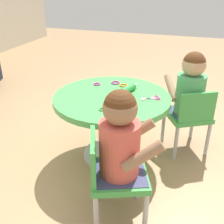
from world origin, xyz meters
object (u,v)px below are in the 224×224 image
Objects in this scene: seated_child_right at (191,86)px; craft_scissors at (153,98)px; child_chair_right at (189,116)px; craft_table at (112,113)px; seated_child_left at (121,138)px; rolling_pin at (128,89)px; child_chair_left at (113,174)px.

craft_scissors is (-0.25, 0.23, -0.02)m from seated_child_right.
craft_table is at bearing 116.50° from child_chair_right.
rolling_pin is at bearing 12.25° from seated_child_left.
craft_table is 0.60m from child_chair_right.
child_chair_right is at bearing -63.50° from craft_table.
craft_table is 0.60m from child_chair_left.
seated_child_right is at bearing -64.62° from rolling_pin.
craft_table is 0.61m from seated_child_right.
rolling_pin is at bearing 110.55° from child_chair_right.
seated_child_left is at bearing 161.53° from seated_child_right.
seated_child_right is at bearing -18.47° from seated_child_left.
child_chair_right reaches higher than craft_table.
seated_child_left is 2.26× the size of rolling_pin.
seated_child_right is 0.47m from rolling_pin.
child_chair_right is at bearing -48.47° from craft_scissors.
child_chair_right is at bearing -20.44° from seated_child_left.
child_chair_left and child_chair_right have the same top height.
seated_child_left is at bearing -157.30° from craft_table.
child_chair_right is (0.26, -0.53, -0.07)m from craft_table.
child_chair_left is 1.05× the size of seated_child_left.
child_chair_left is 0.23m from seated_child_left.
seated_child_left is at bearing 174.85° from craft_scissors.
craft_scissors is (0.59, -0.05, -0.02)m from seated_child_left.
seated_child_right is (0.03, 0.02, 0.23)m from child_chair_right.
child_chair_right is 1.05× the size of seated_child_right.
child_chair_right is at bearing -150.14° from seated_child_right.
child_chair_left is 1.05× the size of seated_child_right.
rolling_pin is at bearing 8.88° from child_chair_left.
craft_scissors is at bearing -8.47° from child_chair_left.
seated_child_right is at bearing -59.64° from craft_table.
craft_table is 0.61m from seated_child_left.
rolling_pin is (0.64, 0.14, 0.00)m from seated_child_left.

